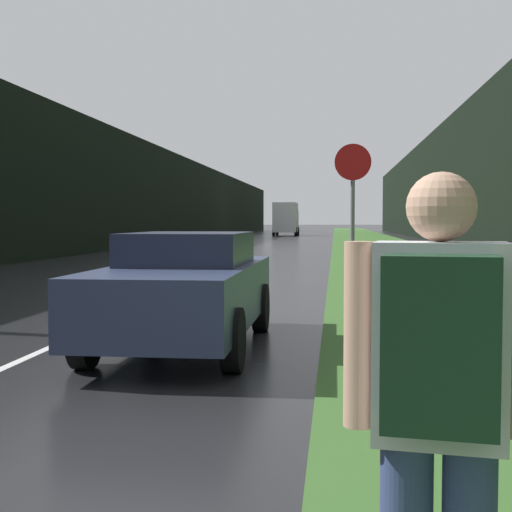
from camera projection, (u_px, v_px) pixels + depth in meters
The scene contains 11 objects.
grass_verge at pixel (386, 250), 39.25m from camera, with size 6.00×240.00×0.02m, color #386028.
lane_stripe_b at pixel (15, 363), 8.03m from camera, with size 0.12×3.00×0.01m, color silver.
lane_stripe_c at pixel (163, 297), 14.98m from camera, with size 0.12×3.00×0.01m, color silver.
lane_stripe_d at pixel (218, 273), 21.93m from camera, with size 0.12×3.00×0.01m, color silver.
lane_stripe_e at pixel (246, 260), 28.88m from camera, with size 0.12×3.00×0.01m, color silver.
treeline_far_side at pixel (152, 196), 50.76m from camera, with size 2.00×140.00×6.73m, color black.
treeline_near_side at pixel (466, 179), 48.30m from camera, with size 2.00×140.00×8.87m, color black.
stop_sign at pixel (353, 214), 11.88m from camera, with size 0.61×0.07×2.89m.
hitchhiker_with_backpack at pixel (439, 410), 2.24m from camera, with size 0.61×0.46×1.76m.
car_passing_near at pixel (186, 288), 9.05m from camera, with size 1.82×4.59×1.45m.
delivery_truck at pixel (286, 219), 77.32m from camera, with size 2.61×7.00×3.54m.
Camera 1 is at (3.59, 0.22, 1.61)m, focal length 50.00 mm.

